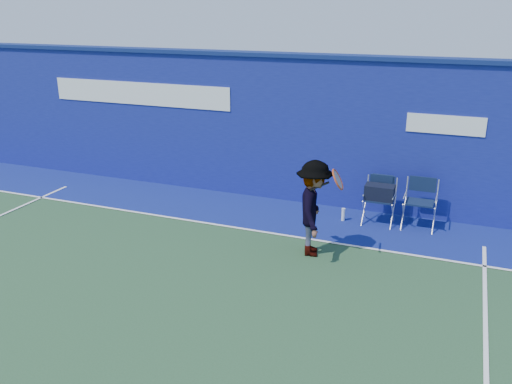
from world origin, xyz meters
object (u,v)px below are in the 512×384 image
at_px(directors_chair_right, 419,213).
at_px(tennis_player, 314,208).
at_px(water_bottle, 343,215).
at_px(directors_chair_left, 379,204).

bearing_deg(directors_chair_right, tennis_player, -130.59).
height_order(directors_chair_right, tennis_player, tennis_player).
bearing_deg(water_bottle, directors_chair_left, 9.24).
bearing_deg(directors_chair_left, tennis_player, -115.02).
relative_size(directors_chair_left, water_bottle, 3.59).
bearing_deg(directors_chair_right, directors_chair_left, -174.43).
relative_size(directors_chair_right, tennis_player, 0.58).
distance_m(directors_chair_right, water_bottle, 1.41).
xyz_separation_m(directors_chair_left, directors_chair_right, (0.74, 0.07, -0.10)).
height_order(directors_chair_right, water_bottle, directors_chair_right).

